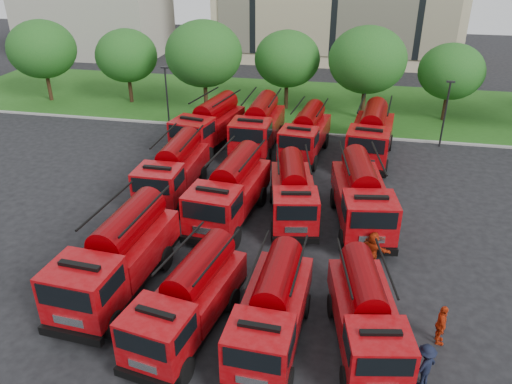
% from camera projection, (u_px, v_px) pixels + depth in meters
% --- Properties ---
extents(ground, '(140.00, 140.00, 0.00)m').
position_uv_depth(ground, '(237.00, 252.00, 25.70)').
color(ground, black).
rests_on(ground, ground).
extents(lawn, '(70.00, 16.00, 0.12)m').
position_uv_depth(lawn, '(299.00, 103.00, 48.32)').
color(lawn, '#1E4C14').
rests_on(lawn, ground).
extents(curb, '(70.00, 0.30, 0.14)m').
position_uv_depth(curb, '(287.00, 132.00, 41.26)').
color(curb, gray).
rests_on(curb, ground).
extents(side_building, '(18.00, 12.00, 10.00)m').
position_uv_depth(side_building, '(95.00, 15.00, 67.06)').
color(side_building, gray).
rests_on(side_building, ground).
extents(tree_0, '(6.30, 6.30, 7.70)m').
position_uv_depth(tree_0, '(42.00, 49.00, 46.82)').
color(tree_0, '#382314').
rests_on(tree_0, ground).
extents(tree_1, '(5.71, 5.71, 6.98)m').
position_uv_depth(tree_1, '(126.00, 56.00, 46.49)').
color(tree_1, '#382314').
rests_on(tree_1, ground).
extents(tree_2, '(6.72, 6.72, 8.22)m').
position_uv_depth(tree_2, '(204.00, 54.00, 43.40)').
color(tree_2, '#382314').
rests_on(tree_2, ground).
extents(tree_3, '(5.88, 5.88, 7.19)m').
position_uv_depth(tree_3, '(287.00, 59.00, 44.64)').
color(tree_3, '#382314').
rests_on(tree_3, ground).
extents(tree_4, '(6.55, 6.55, 8.01)m').
position_uv_depth(tree_4, '(367.00, 60.00, 41.85)').
color(tree_4, '#382314').
rests_on(tree_4, ground).
extents(tree_5, '(5.46, 5.46, 6.68)m').
position_uv_depth(tree_5, '(451.00, 71.00, 41.88)').
color(tree_5, '#382314').
rests_on(tree_5, ground).
extents(lamp_post_0, '(0.60, 0.25, 5.11)m').
position_uv_depth(lamp_post_0, '(167.00, 94.00, 41.13)').
color(lamp_post_0, black).
rests_on(lamp_post_0, ground).
extents(lamp_post_1, '(0.60, 0.25, 5.11)m').
position_uv_depth(lamp_post_1, '(446.00, 110.00, 37.23)').
color(lamp_post_1, black).
rests_on(lamp_post_1, ground).
extents(fire_truck_0, '(3.32, 8.03, 3.57)m').
position_uv_depth(fire_truck_0, '(118.00, 256.00, 22.19)').
color(fire_truck_0, black).
rests_on(fire_truck_0, ground).
extents(fire_truck_1, '(3.52, 7.17, 3.13)m').
position_uv_depth(fire_truck_1, '(188.00, 299.00, 19.92)').
color(fire_truck_1, black).
rests_on(fire_truck_1, ground).
extents(fire_truck_2, '(2.67, 6.80, 3.06)m').
position_uv_depth(fire_truck_2, '(272.00, 309.00, 19.42)').
color(fire_truck_2, black).
rests_on(fire_truck_2, ground).
extents(fire_truck_3, '(3.39, 6.77, 2.95)m').
position_uv_depth(fire_truck_3, '(366.00, 314.00, 19.25)').
color(fire_truck_3, black).
rests_on(fire_truck_3, ground).
extents(fire_truck_4, '(2.72, 7.35, 3.34)m').
position_uv_depth(fire_truck_4, '(174.00, 170.00, 30.70)').
color(fire_truck_4, black).
rests_on(fire_truck_4, ground).
extents(fire_truck_5, '(3.44, 7.93, 3.51)m').
position_uv_depth(fire_truck_5, '(230.00, 190.00, 27.99)').
color(fire_truck_5, black).
rests_on(fire_truck_5, ground).
extents(fire_truck_6, '(3.60, 7.21, 3.14)m').
position_uv_depth(fire_truck_6, '(293.00, 192.00, 28.18)').
color(fire_truck_6, black).
rests_on(fire_truck_6, ground).
extents(fire_truck_7, '(3.79, 7.92, 3.46)m').
position_uv_depth(fire_truck_7, '(362.00, 196.00, 27.43)').
color(fire_truck_7, black).
rests_on(fire_truck_7, ground).
extents(fire_truck_8, '(4.09, 8.15, 3.55)m').
position_uv_depth(fire_truck_8, '(209.00, 125.00, 37.70)').
color(fire_truck_8, black).
rests_on(fire_truck_8, ground).
extents(fire_truck_9, '(3.05, 8.00, 3.62)m').
position_uv_depth(fire_truck_9, '(258.00, 126.00, 37.37)').
color(fire_truck_9, black).
rests_on(fire_truck_9, ground).
extents(fire_truck_10, '(3.26, 7.50, 3.31)m').
position_uv_depth(fire_truck_10, '(306.00, 133.00, 36.35)').
color(fire_truck_10, black).
rests_on(fire_truck_10, ground).
extents(fire_truck_11, '(3.53, 8.21, 3.63)m').
position_uv_depth(fire_truck_11, '(371.00, 135.00, 35.66)').
color(fire_truck_11, black).
rests_on(fire_truck_11, ground).
extents(firefighter_0, '(0.83, 0.79, 1.83)m').
position_uv_depth(firefighter_0, '(238.00, 345.00, 19.83)').
color(firefighter_0, black).
rests_on(firefighter_0, ground).
extents(firefighter_1, '(0.97, 0.57, 1.93)m').
position_uv_depth(firefighter_1, '(171.00, 363.00, 19.00)').
color(firefighter_1, '#B32C0D').
rests_on(firefighter_1, ground).
extents(firefighter_2, '(0.63, 1.07, 1.79)m').
position_uv_depth(firefighter_2, '(437.00, 342.00, 19.97)').
color(firefighter_2, '#B32C0D').
rests_on(firefighter_2, ground).
extents(firefighter_3, '(1.24, 1.24, 1.79)m').
position_uv_depth(firefighter_3, '(421.00, 383.00, 18.13)').
color(firefighter_3, black).
rests_on(firefighter_3, ground).
extents(firefighter_4, '(0.88, 0.84, 1.51)m').
position_uv_depth(firefighter_4, '(210.00, 281.00, 23.50)').
color(firefighter_4, black).
rests_on(firefighter_4, ground).
extents(firefighter_5, '(1.86, 1.48, 1.85)m').
position_uv_depth(firefighter_5, '(371.00, 265.00, 24.68)').
color(firefighter_5, '#B32C0D').
rests_on(firefighter_5, ground).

